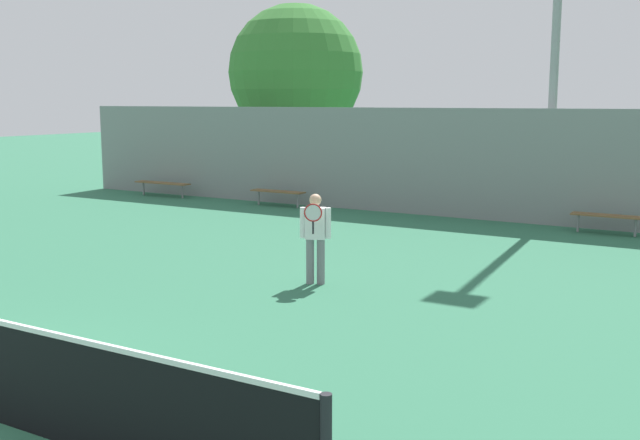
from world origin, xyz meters
TOP-DOWN VIEW (x-y plane):
  - tennis_player at (1.23, 6.51)m, footprint 0.51×0.49m
  - bench_courtside_near at (4.74, 14.29)m, footprint 1.64×0.40m
  - bench_courtside_far at (-9.37, 14.29)m, footprint 2.14×0.40m
  - bench_adjacent_court at (-4.74, 14.29)m, footprint 1.77×0.40m
  - back_fence at (0.00, 14.92)m, footprint 25.56×0.06m
  - tree_green_broad at (-7.10, 19.07)m, footprint 4.92×4.92m

SIDE VIEW (x-z plane):
  - bench_courtside_near at x=4.74m, z-range 0.19..0.66m
  - bench_adjacent_court at x=-4.74m, z-range 0.19..0.67m
  - bench_courtside_far at x=-9.37m, z-range 0.20..0.67m
  - tennis_player at x=1.23m, z-range 0.10..1.69m
  - back_fence at x=0.00m, z-range 0.00..2.98m
  - tree_green_broad at x=-7.10m, z-range 0.86..7.52m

